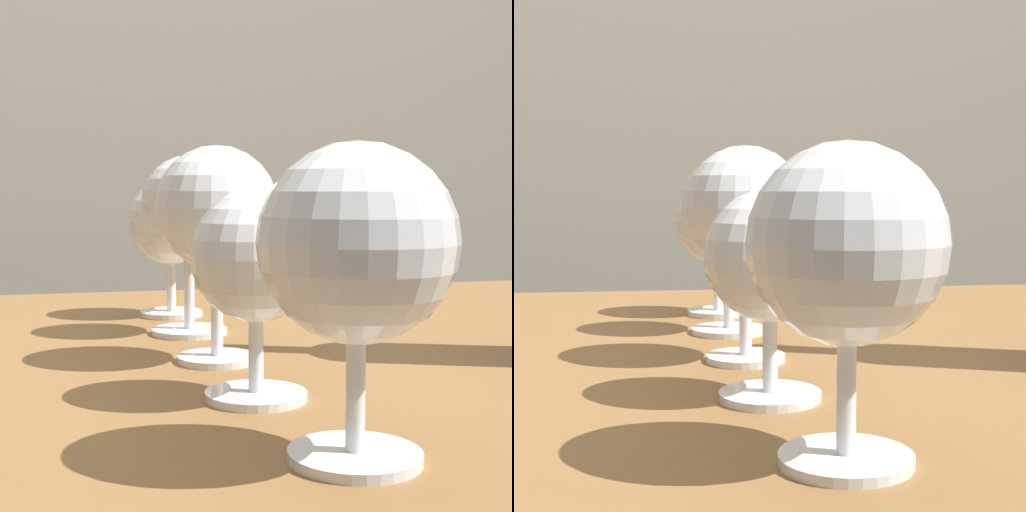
% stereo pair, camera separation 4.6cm
% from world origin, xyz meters
% --- Properties ---
extents(back_wall, '(5.00, 0.08, 2.60)m').
position_xyz_m(back_wall, '(0.00, 1.13, 1.30)').
color(back_wall, '#B2A893').
rests_on(back_wall, ground_plane).
extents(dining_table, '(1.42, 0.77, 0.78)m').
position_xyz_m(dining_table, '(0.00, 0.00, 0.68)').
color(dining_table, brown).
rests_on(dining_table, ground_plane).
extents(wine_glass_pinot, '(0.09, 0.09, 0.15)m').
position_xyz_m(wine_glass_pinot, '(0.09, -0.26, 0.88)').
color(wine_glass_pinot, white).
rests_on(wine_glass_pinot, dining_table).
extents(wine_glass_port, '(0.08, 0.08, 0.13)m').
position_xyz_m(wine_glass_port, '(0.07, -0.15, 0.86)').
color(wine_glass_port, white).
rests_on(wine_glass_port, dining_table).
extents(wine_glass_empty, '(0.09, 0.09, 0.16)m').
position_xyz_m(wine_glass_empty, '(0.07, -0.04, 0.89)').
color(wine_glass_empty, white).
rests_on(wine_glass_empty, dining_table).
extents(wine_glass_white, '(0.08, 0.08, 0.15)m').
position_xyz_m(wine_glass_white, '(0.06, 0.08, 0.89)').
color(wine_glass_white, white).
rests_on(wine_glass_white, dining_table).
extents(wine_glass_rose, '(0.08, 0.08, 0.14)m').
position_xyz_m(wine_glass_rose, '(0.06, 0.18, 0.87)').
color(wine_glass_rose, white).
rests_on(wine_glass_rose, dining_table).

